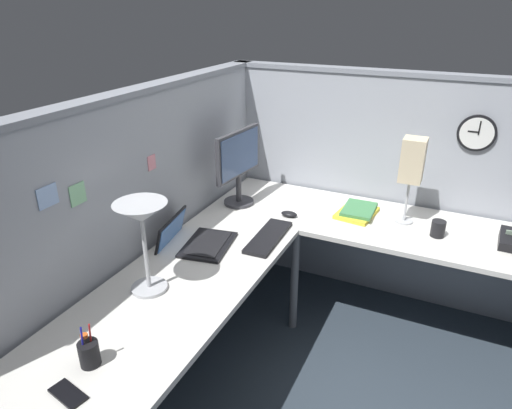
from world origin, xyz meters
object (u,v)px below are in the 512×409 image
object	(u,v)px
laptop	(192,240)
desk_lamp_paper	(412,163)
monitor	(238,162)
computer_mouse	(289,214)
desk_lamp_dome	(142,220)
book_stack	(358,211)
keyboard	(268,237)
pen_cup	(89,353)
cell_phone	(68,394)
coffee_mug	(438,229)
wall_clock	(477,133)

from	to	relation	value
laptop	desk_lamp_paper	world-z (taller)	desk_lamp_paper
monitor	laptop	xyz separation A→B (m)	(-0.61, -0.01, -0.27)
monitor	computer_mouse	size ratio (longest dim) A/B	4.81
desk_lamp_dome	book_stack	size ratio (longest dim) A/B	1.46
keyboard	pen_cup	distance (m)	1.20
computer_mouse	desk_lamp_dome	xyz separation A→B (m)	(-1.02, 0.31, 0.35)
cell_phone	book_stack	size ratio (longest dim) A/B	0.47
pen_cup	cell_phone	size ratio (longest dim) A/B	1.25
desk_lamp_dome	desk_lamp_paper	bearing A→B (deg)	-38.03
monitor	pen_cup	distance (m)	1.58
cell_phone	desk_lamp_dome	bearing A→B (deg)	23.55
cell_phone	desk_lamp_paper	size ratio (longest dim) A/B	0.27
computer_mouse	book_stack	xyz separation A→B (m)	(0.21, -0.38, 0.00)
monitor	computer_mouse	bearing A→B (deg)	-97.03
pen_cup	keyboard	bearing A→B (deg)	-9.97
desk_lamp_paper	coffee_mug	bearing A→B (deg)	-118.51
keyboard	book_stack	distance (m)	0.66
computer_mouse	wall_clock	world-z (taller)	wall_clock
desk_lamp_paper	coffee_mug	distance (m)	0.41
computer_mouse	coffee_mug	distance (m)	0.88
monitor	desk_lamp_paper	xyz separation A→B (m)	(0.19, -1.04, 0.09)
pen_cup	wall_clock	xyz separation A→B (m)	(2.03, -1.18, 0.47)
book_stack	monitor	bearing A→B (deg)	102.45
computer_mouse	desk_lamp_dome	bearing A→B (deg)	163.07
keyboard	book_stack	size ratio (longest dim) A/B	1.41
monitor	book_stack	world-z (taller)	monitor
computer_mouse	pen_cup	xyz separation A→B (m)	(-1.50, 0.21, 0.04)
keyboard	wall_clock	size ratio (longest dim) A/B	1.95
computer_mouse	desk_lamp_dome	distance (m)	1.12
computer_mouse	book_stack	bearing A→B (deg)	-60.73
desk_lamp_dome	book_stack	xyz separation A→B (m)	(1.23, -0.69, -0.34)
monitor	cell_phone	xyz separation A→B (m)	(-1.70, -0.21, -0.29)
monitor	coffee_mug	bearing A→B (deg)	-86.55
keyboard	desk_lamp_paper	distance (m)	0.94
laptop	computer_mouse	distance (m)	0.67
desk_lamp_dome	monitor	bearing A→B (deg)	3.69
coffee_mug	wall_clock	world-z (taller)	wall_clock
laptop	desk_lamp_dome	bearing A→B (deg)	-173.07
laptop	computer_mouse	world-z (taller)	laptop
laptop	book_stack	distance (m)	1.08
monitor	computer_mouse	distance (m)	0.47
pen_cup	coffee_mug	size ratio (longest dim) A/B	1.88
computer_mouse	desk_lamp_paper	xyz separation A→B (m)	(0.23, -0.67, 0.37)
cell_phone	wall_clock	world-z (taller)	wall_clock
book_stack	coffee_mug	size ratio (longest dim) A/B	3.17
desk_lamp_paper	wall_clock	xyz separation A→B (m)	(0.29, -0.31, 0.14)
desk_lamp_paper	laptop	bearing A→B (deg)	127.47
computer_mouse	wall_clock	size ratio (longest dim) A/B	0.47
laptop	pen_cup	distance (m)	0.96
desk_lamp_dome	desk_lamp_paper	xyz separation A→B (m)	(1.25, -0.98, 0.02)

